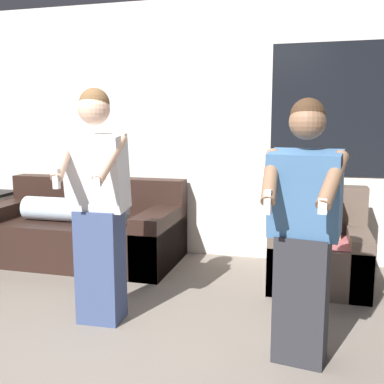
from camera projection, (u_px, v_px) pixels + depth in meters
The scene contains 5 objects.
wall_back at pixel (202, 130), 4.78m from camera, with size 6.77×0.07×2.70m.
couch at pixel (84, 231), 4.72m from camera, with size 2.01×1.00×0.83m.
armchair at pixel (318, 251), 4.01m from camera, with size 0.84×0.81×0.85m.
person_left at pixel (98, 206), 3.15m from camera, with size 0.47×0.48×1.67m.
person_right at pixel (303, 234), 2.62m from camera, with size 0.46×0.53×1.57m.
Camera 1 is at (1.15, -2.05, 1.43)m, focal length 42.00 mm.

